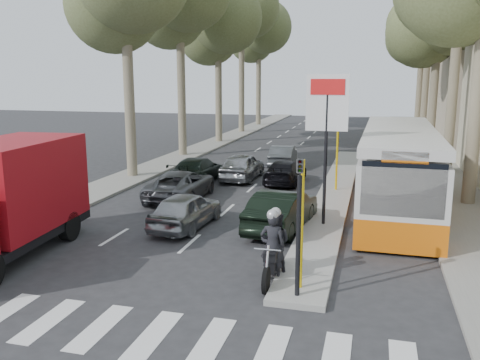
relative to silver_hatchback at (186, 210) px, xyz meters
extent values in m
plane|color=#28282B|center=(1.68, -3.75, -0.67)|extent=(120.00, 120.00, 0.00)
cube|color=gray|center=(10.28, 21.25, -0.61)|extent=(3.20, 70.00, 0.12)
cube|color=gray|center=(-6.32, 24.25, -0.61)|extent=(2.40, 64.00, 0.12)
cube|color=gray|center=(4.93, 7.25, -0.59)|extent=(1.50, 26.00, 0.16)
cylinder|color=yellow|center=(4.93, -4.75, 1.08)|extent=(0.10, 0.10, 3.50)
cylinder|color=yellow|center=(4.93, 1.25, 1.08)|extent=(0.10, 0.10, 3.50)
cylinder|color=yellow|center=(4.93, 7.25, 1.08)|extent=(0.10, 0.10, 3.50)
cylinder|color=black|center=(4.93, 1.25, 1.93)|extent=(0.12, 0.12, 5.20)
cube|color=white|center=(4.93, 1.25, 3.93)|extent=(1.50, 0.10, 2.00)
cube|color=red|center=(4.93, 1.19, 4.48)|extent=(1.20, 0.02, 0.55)
cylinder|color=black|center=(4.93, -5.25, 0.93)|extent=(0.12, 0.12, 3.20)
imported|color=black|center=(4.93, -5.25, 2.43)|extent=(0.16, 0.41, 1.00)
cylinder|color=#6B604C|center=(-6.32, 8.25, 3.53)|extent=(0.56, 0.56, 8.40)
sphere|color=#4E5530|center=(-7.32, 8.85, 8.63)|extent=(5.20, 5.20, 5.20)
cylinder|color=#6B604C|center=(-6.42, 16.25, 3.81)|extent=(0.56, 0.56, 8.96)
sphere|color=#4E5530|center=(-7.42, 16.85, 9.25)|extent=(5.20, 5.20, 5.20)
cylinder|color=#6B604C|center=(-6.22, 24.25, 3.39)|extent=(0.56, 0.56, 8.12)
sphere|color=#4E5530|center=(-7.22, 24.85, 8.32)|extent=(5.20, 5.20, 5.20)
sphere|color=#4E5530|center=(-5.32, 23.45, 9.48)|extent=(5.80, 5.80, 5.80)
sphere|color=#4E5530|center=(-6.02, 25.35, 10.64)|extent=(4.80, 4.80, 4.80)
cylinder|color=#6B604C|center=(-6.32, 32.25, 4.09)|extent=(0.56, 0.56, 9.52)
sphere|color=#4E5530|center=(-7.32, 32.85, 9.87)|extent=(5.20, 5.20, 5.20)
sphere|color=#4E5530|center=(-5.42, 31.45, 11.23)|extent=(5.80, 5.80, 5.80)
cylinder|color=#6B604C|center=(-6.42, 40.25, 3.67)|extent=(0.56, 0.56, 8.68)
sphere|color=#4E5530|center=(-7.42, 40.85, 8.94)|extent=(5.20, 5.20, 5.20)
sphere|color=#4E5530|center=(-5.52, 39.45, 10.18)|extent=(5.80, 5.80, 5.80)
sphere|color=#4E5530|center=(-6.22, 41.35, 11.42)|extent=(4.80, 4.80, 4.80)
cylinder|color=#6B604C|center=(10.68, 6.25, 3.53)|extent=(0.56, 0.56, 8.40)
cylinder|color=#6B604C|center=(10.78, 14.25, 3.95)|extent=(0.56, 0.56, 9.24)
cylinder|color=#6B604C|center=(10.58, 22.25, 3.25)|extent=(0.56, 0.56, 7.84)
sphere|color=#4E5530|center=(9.58, 22.85, 8.01)|extent=(5.20, 5.20, 5.20)
sphere|color=#4E5530|center=(11.48, 21.45, 9.13)|extent=(5.80, 5.80, 5.80)
cylinder|color=#6B604C|center=(10.68, 30.25, 3.81)|extent=(0.56, 0.56, 8.96)
sphere|color=#4E5530|center=(9.68, 30.85, 9.25)|extent=(5.20, 5.20, 5.20)
sphere|color=#4E5530|center=(11.58, 29.45, 10.53)|extent=(5.80, 5.80, 5.80)
cylinder|color=#6B604C|center=(10.78, 38.25, 3.53)|extent=(0.56, 0.56, 8.40)
sphere|color=#4E5530|center=(9.78, 38.85, 8.63)|extent=(5.20, 5.20, 5.20)
sphere|color=#4E5530|center=(11.68, 37.45, 9.83)|extent=(5.80, 5.80, 5.80)
sphere|color=#4E5530|center=(10.98, 39.35, 11.03)|extent=(4.80, 4.80, 4.80)
imported|color=gray|center=(0.00, 0.00, 0.00)|extent=(1.87, 4.06, 1.35)
imported|color=black|center=(3.48, 0.63, 0.07)|extent=(2.12, 4.67, 1.49)
imported|color=#484A4F|center=(-1.82, 4.12, -0.01)|extent=(2.36, 4.86, 1.33)
imported|color=black|center=(2.19, 8.81, -0.06)|extent=(1.86, 4.28, 1.23)
imported|color=#999CA1|center=(-0.26, 9.25, 0.06)|extent=(1.80, 4.35, 1.47)
imported|color=#4D5155|center=(1.18, 13.82, -0.01)|extent=(1.63, 4.09, 1.32)
imported|color=black|center=(-2.32, 7.75, 0.01)|extent=(2.03, 4.74, 1.36)
cube|color=black|center=(-4.28, -4.51, -0.06)|extent=(2.94, 6.81, 0.28)
cylinder|color=black|center=(-5.53, -2.61, -0.18)|extent=(0.41, 1.02, 1.00)
cylinder|color=black|center=(-3.32, -2.44, -0.18)|extent=(0.41, 1.02, 1.00)
cube|color=maroon|center=(-4.34, -3.63, 1.49)|extent=(2.90, 4.83, 2.77)
cube|color=#DA610C|center=(7.63, 5.13, -0.05)|extent=(3.05, 13.01, 1.01)
cube|color=beige|center=(7.63, 5.13, 1.30)|extent=(3.05, 13.01, 1.69)
cube|color=black|center=(7.63, 5.13, 1.64)|extent=(3.06, 12.49, 0.96)
cube|color=beige|center=(7.63, 5.13, 2.54)|extent=(3.05, 13.01, 0.34)
cube|color=black|center=(7.52, -1.32, 1.47)|extent=(2.48, 0.11, 1.69)
cube|color=#DA610C|center=(7.52, -1.32, 2.46)|extent=(1.35, 0.08, 0.36)
cylinder|color=black|center=(6.27, 1.01, -0.17)|extent=(0.34, 1.09, 1.08)
cylinder|color=black|center=(8.85, 0.96, -0.17)|extent=(0.34, 1.09, 1.08)
cylinder|color=black|center=(6.42, 9.04, -0.17)|extent=(0.34, 1.09, 1.08)
cylinder|color=black|center=(8.99, 8.99, -0.17)|extent=(0.34, 1.09, 1.08)
cylinder|color=black|center=(4.09, -5.01, -0.32)|extent=(0.12, 0.72, 0.71)
cylinder|color=black|center=(4.06, -3.34, -0.32)|extent=(0.12, 0.72, 0.71)
cylinder|color=silver|center=(4.09, -4.93, 0.11)|extent=(0.07, 0.45, 0.89)
cube|color=black|center=(4.08, -4.12, -0.17)|extent=(0.26, 0.84, 0.34)
cube|color=black|center=(4.08, -4.34, 0.13)|extent=(0.34, 0.51, 0.25)
cube|color=black|center=(4.07, -3.78, 0.06)|extent=(0.32, 0.73, 0.13)
cylinder|color=silver|center=(4.09, -4.87, 0.47)|extent=(0.69, 0.06, 0.04)
imported|color=black|center=(4.08, -4.12, 0.32)|extent=(0.69, 0.46, 1.88)
imported|color=black|center=(4.07, -3.67, 0.26)|extent=(0.86, 0.49, 1.76)
sphere|color=#B2B2B7|center=(4.08, -4.17, 1.20)|extent=(0.31, 0.31, 0.31)
sphere|color=#B2B2B7|center=(4.07, -3.71, 1.14)|extent=(0.31, 0.31, 0.31)
imported|color=#433955|center=(9.05, 2.39, 0.30)|extent=(0.69, 1.08, 1.71)
camera|label=1|loc=(6.59, -17.04, 4.82)|focal=38.00mm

